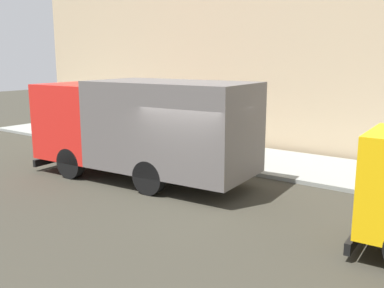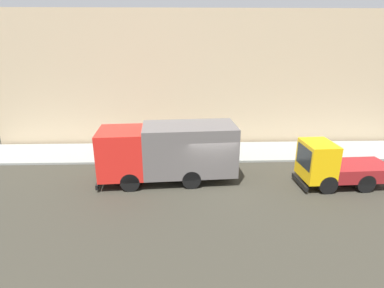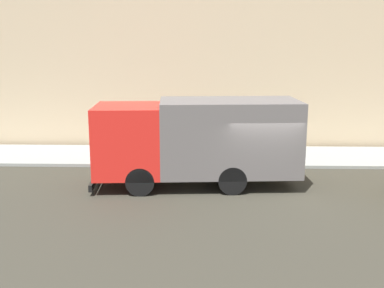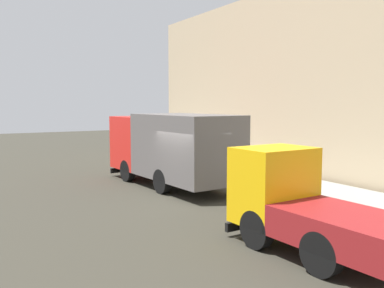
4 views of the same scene
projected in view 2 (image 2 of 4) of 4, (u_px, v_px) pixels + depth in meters
The scene contains 8 objects.
ground at pixel (212, 184), 16.68m from camera, with size 80.00×80.00×0.00m, color #353229.
sidewalk at pixel (206, 152), 21.26m from camera, with size 3.73×30.00×0.13m, color gray.
building_facade at pixel (204, 80), 22.02m from camera, with size 0.50×30.00×9.39m, color tan.
large_utility_truck at pixel (168, 150), 16.63m from camera, with size 3.06×7.51×3.12m.
small_flatbed_truck at pixel (335, 166), 16.16m from camera, with size 2.16×4.76×2.44m.
pedestrian_walking at pixel (122, 139), 20.93m from camera, with size 0.42×0.42×1.60m.
traffic_cone_orange at pixel (111, 155), 19.70m from camera, with size 0.39×0.39×0.55m, color orange.
street_sign_post at pixel (184, 139), 19.34m from camera, with size 0.44×0.08×2.32m.
Camera 2 is at (-15.06, 1.55, 7.40)m, focal length 28.88 mm.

